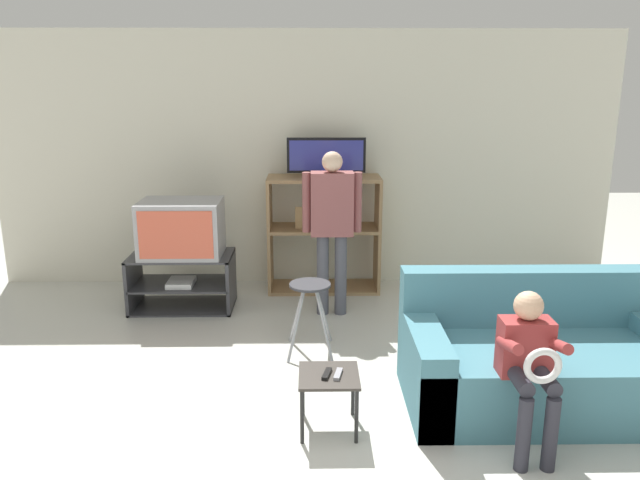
# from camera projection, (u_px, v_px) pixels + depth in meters

# --- Properties ---
(wall_back) EXTENTS (6.40, 0.06, 2.60)m
(wall_back) POSITION_uv_depth(u_px,v_px,m) (305.00, 160.00, 6.45)
(wall_back) COLOR silver
(wall_back) RESTS_ON ground_plane
(tv_stand) EXTENTS (0.95, 0.55, 0.52)m
(tv_stand) POSITION_uv_depth(u_px,v_px,m) (182.00, 282.00, 5.90)
(tv_stand) COLOR #38383D
(tv_stand) RESTS_ON ground_plane
(television_main) EXTENTS (0.74, 0.54, 0.52)m
(television_main) POSITION_uv_depth(u_px,v_px,m) (181.00, 228.00, 5.77)
(television_main) COLOR #9E9EA3
(television_main) RESTS_ON tv_stand
(media_shelf) EXTENTS (1.13, 0.46, 1.17)m
(media_shelf) POSITION_uv_depth(u_px,v_px,m) (324.00, 233.00, 6.34)
(media_shelf) COLOR #9E7A51
(media_shelf) RESTS_ON ground_plane
(television_flat) EXTENTS (0.78, 0.20, 0.39)m
(television_flat) POSITION_uv_depth(u_px,v_px,m) (326.00, 158.00, 6.16)
(television_flat) COLOR black
(television_flat) RESTS_ON media_shelf
(folding_stool) EXTENTS (0.37, 0.43, 0.58)m
(folding_stool) POSITION_uv_depth(u_px,v_px,m) (310.00, 297.00, 4.89)
(folding_stool) COLOR #99999E
(folding_stool) RESTS_ON ground_plane
(snack_table) EXTENTS (0.37, 0.37, 0.37)m
(snack_table) POSITION_uv_depth(u_px,v_px,m) (329.00, 382.00, 3.83)
(snack_table) COLOR #38332D
(snack_table) RESTS_ON ground_plane
(remote_control_black) EXTENTS (0.07, 0.15, 0.02)m
(remote_control_black) POSITION_uv_depth(u_px,v_px,m) (327.00, 374.00, 3.80)
(remote_control_black) COLOR black
(remote_control_black) RESTS_ON snack_table
(remote_control_white) EXTENTS (0.06, 0.15, 0.02)m
(remote_control_white) POSITION_uv_depth(u_px,v_px,m) (338.00, 374.00, 3.80)
(remote_control_white) COLOR gray
(remote_control_white) RESTS_ON snack_table
(couch) EXTENTS (1.80, 0.94, 0.84)m
(couch) POSITION_uv_depth(u_px,v_px,m) (541.00, 362.00, 4.16)
(couch) COLOR teal
(couch) RESTS_ON ground_plane
(person_standing_adult) EXTENTS (0.53, 0.20, 1.51)m
(person_standing_adult) POSITION_uv_depth(u_px,v_px,m) (332.00, 218.00, 5.58)
(person_standing_adult) COLOR #4C4C56
(person_standing_adult) RESTS_ON ground_plane
(person_seated_child) EXTENTS (0.33, 0.43, 0.95)m
(person_seated_child) POSITION_uv_depth(u_px,v_px,m) (529.00, 359.00, 3.56)
(person_seated_child) COLOR #2D2D38
(person_seated_child) RESTS_ON ground_plane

